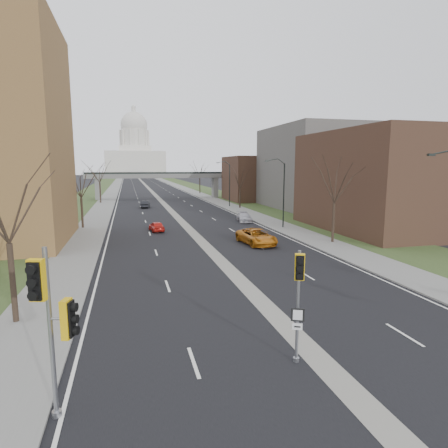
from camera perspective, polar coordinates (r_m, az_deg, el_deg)
name	(u,v)px	position (r m, az deg, el deg)	size (l,w,h in m)	color
ground	(331,372)	(16.01, 15.96, -20.87)	(700.00, 700.00, 0.00)	black
road_surface	(145,185)	(162.25, -11.91, 5.85)	(20.00, 600.00, 0.01)	black
median_strip	(145,185)	(162.25, -11.91, 5.85)	(1.20, 600.00, 0.02)	gray
sidewalk_right	(174,184)	(163.23, -7.68, 6.00)	(4.00, 600.00, 0.12)	gray
sidewalk_left	(116,185)	(162.15, -16.17, 5.71)	(4.00, 600.00, 0.12)	gray
grass_verge_right	(187,184)	(164.05, -5.59, 6.05)	(8.00, 600.00, 0.10)	#2D3F1D
grass_verge_left	(101,185)	(162.43, -18.29, 5.62)	(8.00, 600.00, 0.10)	#2D3F1D
commercial_block_near	(389,181)	(50.75, 23.80, 5.99)	(16.00, 20.00, 12.00)	#462B21
commercial_block_mid	(322,168)	(73.00, 14.64, 8.26)	(18.00, 22.00, 15.00)	#5A5752
commercial_block_far	(259,179)	(87.03, 5.28, 6.90)	(14.00, 14.00, 10.00)	#462B21
pedestrian_bridge	(158,179)	(92.23, -9.96, 6.82)	(34.00, 3.00, 6.45)	slate
capitol	(135,153)	(332.15, -13.40, 10.43)	(48.00, 42.00, 55.75)	silver
streetlight_mid	(278,173)	(47.56, 8.26, 7.65)	(2.61, 0.20, 8.70)	black
streetlight_far	(225,171)	(72.26, 0.23, 8.11)	(2.61, 0.20, 8.70)	black
tree_left_a	(5,192)	(20.73, -30.44, 4.27)	(7.20, 7.20, 9.40)	#382B21
tree_left_b	(80,179)	(50.24, -21.08, 6.39)	(6.75, 6.75, 8.81)	#382B21
tree_left_c	(99,170)	(84.09, -18.50, 7.82)	(7.65, 7.65, 9.99)	#382B21
tree_right_a	(335,178)	(39.53, 16.60, 6.70)	(7.20, 7.20, 9.40)	#382B21
tree_right_b	(240,177)	(69.94, 2.46, 7.15)	(6.30, 6.30, 8.22)	#382B21
tree_right_c	(200,169)	(108.81, -3.73, 8.37)	(7.65, 7.65, 9.99)	#382B21
signal_pole_left	(52,311)	(12.45, -24.70, -11.97)	(1.20, 0.92, 5.49)	gray
signal_pole_median	(299,287)	(14.90, 11.32, -9.46)	(0.67, 0.77, 4.61)	gray
car_left_near	(156,226)	(46.22, -10.25, -0.33)	(1.44, 3.58, 1.22)	red
car_left_far	(145,204)	(72.69, -11.90, 2.96)	(1.42, 4.08, 1.35)	black
car_right_near	(256,237)	(38.03, 4.97, -1.92)	(2.59, 5.63, 1.56)	#BB6A13
car_right_mid	(244,217)	(53.39, 3.09, 1.05)	(1.80, 4.43, 1.29)	#B0AFB7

